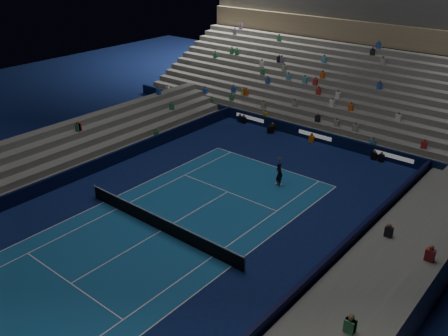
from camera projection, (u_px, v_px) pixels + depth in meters
ground at (161, 231)px, 29.47m from camera, size 90.00×90.00×0.00m
court_surface at (161, 231)px, 29.47m from camera, size 10.97×23.77×0.01m
sponsor_barrier_far at (316, 135)px, 42.12m from camera, size 44.00×0.25×1.00m
sponsor_barrier_east at (299, 292)px, 23.69m from camera, size 0.25×37.00×1.00m
sponsor_barrier_west at (66, 178)px, 34.81m from camera, size 0.25×37.00×1.00m
grandstand_main at (367, 80)px, 47.41m from camera, size 44.00×15.20×11.20m
grandstand_east at (367, 317)px, 21.53m from camera, size 5.00×37.00×2.50m
grandstand_west at (39, 159)px, 36.62m from camera, size 5.00×37.00×2.50m
tennis_net at (161, 224)px, 29.25m from camera, size 12.90×0.10×1.10m
tennis_player at (279, 174)px, 34.43m from camera, size 0.74×0.61×1.74m
broadcast_camera at (271, 129)px, 43.88m from camera, size 0.69×1.06×0.68m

